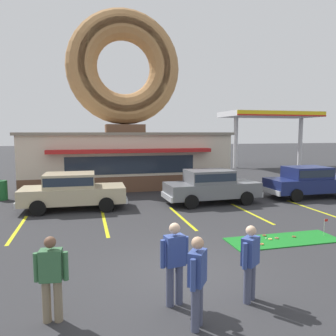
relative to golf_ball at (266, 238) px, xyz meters
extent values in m
plane|color=#2D2D30|center=(-3.27, -1.78, -0.05)|extent=(160.00, 160.00, 0.00)
cube|color=brown|center=(-2.92, 12.22, 0.40)|extent=(12.00, 6.00, 0.90)
cube|color=beige|center=(-2.92, 12.22, 2.00)|extent=(12.00, 6.00, 2.30)
cube|color=gray|center=(-2.92, 12.22, 3.23)|extent=(12.30, 6.30, 0.16)
cube|color=#B21E1E|center=(-2.92, 8.92, 2.30)|extent=(9.00, 0.60, 0.20)
cube|color=#232D3D|center=(-2.92, 9.20, 1.50)|extent=(7.20, 0.03, 1.00)
cube|color=brown|center=(-2.92, 12.22, 3.56)|extent=(2.40, 1.80, 0.50)
torus|color=#B27F4C|center=(-2.92, 12.22, 7.36)|extent=(7.10, 1.90, 7.10)
torus|color=#936038|center=(-2.92, 11.79, 7.36)|extent=(6.25, 1.05, 6.24)
cube|color=#197523|center=(0.50, -0.18, -0.04)|extent=(3.55, 1.22, 0.03)
torus|color=brown|center=(0.11, 0.28, 0.00)|extent=(0.13, 0.13, 0.04)
torus|color=brown|center=(0.96, -0.06, 0.00)|extent=(0.13, 0.13, 0.04)
torus|color=#E5C666|center=(0.10, -0.09, 0.00)|extent=(0.13, 0.13, 0.04)
torus|color=#D17F47|center=(-0.40, -0.44, 0.00)|extent=(0.13, 0.13, 0.04)
torus|color=#D8667F|center=(-0.78, -0.10, 0.00)|extent=(0.13, 0.13, 0.04)
torus|color=#A5724C|center=(0.35, -0.06, 0.00)|extent=(0.13, 0.13, 0.04)
sphere|color=white|center=(0.00, 0.00, 0.00)|extent=(0.04, 0.04, 0.04)
cylinder|color=silver|center=(2.02, -0.14, 0.25)|extent=(0.01, 0.01, 0.55)
cube|color=red|center=(2.08, -0.14, 0.48)|extent=(0.12, 0.01, 0.08)
cube|color=slate|center=(0.37, 5.47, 0.61)|extent=(4.46, 1.92, 0.68)
cube|color=slate|center=(0.22, 5.47, 1.25)|extent=(2.15, 1.63, 0.60)
cube|color=#232D3D|center=(0.22, 5.47, 1.27)|extent=(2.07, 1.66, 0.36)
cube|color=silver|center=(2.60, 5.55, 0.37)|extent=(0.16, 1.67, 0.24)
cube|color=silver|center=(-1.86, 5.39, 0.37)|extent=(0.16, 1.67, 0.24)
cylinder|color=black|center=(1.70, 6.40, 0.27)|extent=(0.65, 0.24, 0.64)
cylinder|color=black|center=(1.77, 4.64, 0.27)|extent=(0.65, 0.24, 0.64)
cylinder|color=black|center=(-1.02, 6.30, 0.27)|extent=(0.65, 0.24, 0.64)
cylinder|color=black|center=(-0.96, 4.54, 0.27)|extent=(0.65, 0.24, 0.64)
cube|color=#BCAD89|center=(-5.97, 5.79, 0.61)|extent=(4.44, 1.87, 0.68)
cube|color=#BCAD89|center=(-6.12, 5.79, 1.25)|extent=(2.14, 1.61, 0.60)
cube|color=#232D3D|center=(-6.12, 5.79, 1.27)|extent=(2.05, 1.63, 0.36)
cube|color=silver|center=(-3.74, 5.73, 0.37)|extent=(0.14, 1.67, 0.24)
cube|color=silver|center=(-8.20, 5.84, 0.37)|extent=(0.14, 1.67, 0.24)
cylinder|color=black|center=(-4.59, 6.63, 0.27)|extent=(0.65, 0.24, 0.64)
cylinder|color=black|center=(-4.63, 4.87, 0.27)|extent=(0.65, 0.24, 0.64)
cylinder|color=black|center=(-7.31, 6.70, 0.27)|extent=(0.65, 0.24, 0.64)
cylinder|color=black|center=(-7.36, 4.94, 0.27)|extent=(0.65, 0.24, 0.64)
cube|color=navy|center=(5.80, 5.55, 0.61)|extent=(4.40, 1.77, 0.68)
cube|color=navy|center=(5.65, 5.55, 1.25)|extent=(2.10, 1.56, 0.60)
cube|color=#232D3D|center=(5.65, 5.55, 1.27)|extent=(2.02, 1.59, 0.36)
cube|color=silver|center=(3.57, 5.55, 0.37)|extent=(0.10, 1.67, 0.24)
cylinder|color=black|center=(7.17, 6.42, 0.27)|extent=(0.64, 0.22, 0.64)
cylinder|color=black|center=(4.44, 6.43, 0.27)|extent=(0.64, 0.22, 0.64)
cylinder|color=black|center=(4.43, 4.67, 0.27)|extent=(0.64, 0.22, 0.64)
cylinder|color=#7F7056|center=(-5.99, -3.06, 0.33)|extent=(0.15, 0.15, 0.77)
cylinder|color=#7F7056|center=(-6.19, -3.03, 0.33)|extent=(0.15, 0.15, 0.77)
cube|color=#386B42|center=(-6.09, -3.05, 1.00)|extent=(0.41, 0.29, 0.56)
cylinder|color=#386B42|center=(-5.84, -3.08, 0.97)|extent=(0.10, 0.10, 0.52)
cylinder|color=#386B42|center=(-6.34, -3.01, 0.97)|extent=(0.10, 0.10, 0.52)
sphere|color=brown|center=(-6.09, -3.05, 1.41)|extent=(0.21, 0.21, 0.21)
cylinder|color=#474C66|center=(-3.60, -3.78, 0.35)|extent=(0.15, 0.15, 0.80)
cylinder|color=#474C66|center=(-3.72, -3.95, 0.35)|extent=(0.15, 0.15, 0.80)
cube|color=#33478C|center=(-3.66, -3.86, 1.04)|extent=(0.42, 0.45, 0.58)
cylinder|color=#33478C|center=(-3.51, -3.66, 1.01)|extent=(0.10, 0.10, 0.54)
cylinder|color=#33478C|center=(-3.80, -4.07, 1.01)|extent=(0.10, 0.10, 0.54)
sphere|color=tan|center=(-3.66, -3.86, 1.47)|extent=(0.21, 0.21, 0.21)
cylinder|color=#474C66|center=(-3.93, -3.05, 0.35)|extent=(0.15, 0.15, 0.81)
cylinder|color=#474C66|center=(-3.73, -3.02, 0.35)|extent=(0.15, 0.15, 0.81)
cube|color=#33478C|center=(-3.83, -3.04, 1.05)|extent=(0.42, 0.31, 0.59)
cylinder|color=#33478C|center=(-4.08, -3.08, 1.02)|extent=(0.10, 0.10, 0.54)
cylinder|color=#33478C|center=(-3.58, -2.99, 1.02)|extent=(0.10, 0.10, 0.54)
sphere|color=beige|center=(-3.83, -3.04, 1.49)|extent=(0.22, 0.22, 0.22)
cylinder|color=#474C66|center=(-2.26, -3.20, 0.33)|extent=(0.15, 0.15, 0.76)
cylinder|color=#474C66|center=(-2.42, -3.33, 0.33)|extent=(0.15, 0.15, 0.76)
cube|color=#33478C|center=(-2.34, -3.27, 0.99)|extent=(0.45, 0.42, 0.56)
cylinder|color=#33478C|center=(-2.14, -3.11, 0.96)|extent=(0.10, 0.10, 0.51)
cylinder|color=#33478C|center=(-2.54, -3.42, 0.96)|extent=(0.10, 0.10, 0.51)
sphere|color=beige|center=(-2.34, -3.27, 1.40)|extent=(0.20, 0.20, 0.20)
cylinder|color=#1E662D|center=(-9.53, 8.75, 0.42)|extent=(0.56, 0.56, 0.95)
torus|color=#123D1B|center=(-9.53, 8.75, 0.90)|extent=(0.57, 0.57, 0.05)
cylinder|color=silver|center=(8.36, 19.40, 2.35)|extent=(0.40, 0.40, 4.80)
cylinder|color=silver|center=(15.36, 19.40, 2.35)|extent=(0.40, 0.40, 4.80)
cube|color=silver|center=(11.86, 19.40, 5.00)|extent=(9.00, 4.40, 0.50)
cube|color=yellow|center=(11.86, 17.18, 5.00)|extent=(9.00, 0.04, 0.44)
cube|color=red|center=(11.86, 17.16, 4.83)|extent=(9.00, 0.04, 0.12)
cube|color=yellow|center=(-7.80, 3.22, -0.05)|extent=(0.12, 3.60, 0.01)
cube|color=yellow|center=(-4.80, 3.22, -0.05)|extent=(0.12, 3.60, 0.01)
cube|color=yellow|center=(-1.80, 3.22, -0.05)|extent=(0.12, 3.60, 0.01)
cube|color=yellow|center=(1.20, 3.22, -0.05)|extent=(0.12, 3.60, 0.01)
cube|color=yellow|center=(4.20, 3.22, -0.05)|extent=(0.12, 3.60, 0.01)
camera|label=1|loc=(-5.46, -8.91, 3.32)|focal=35.00mm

